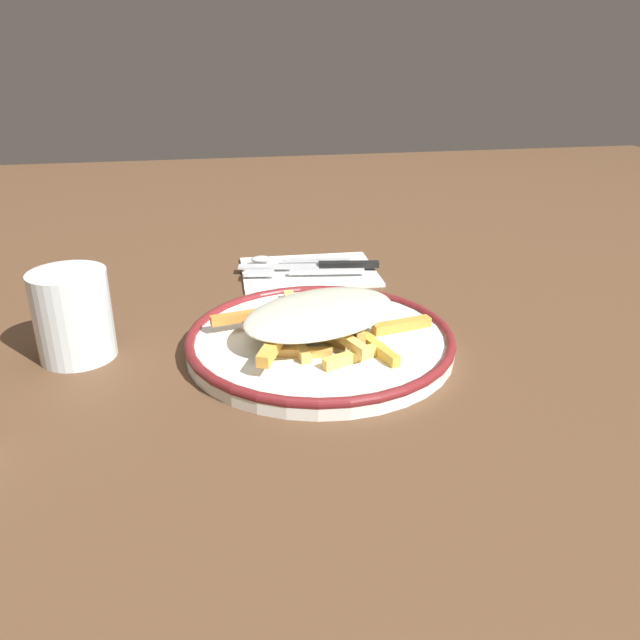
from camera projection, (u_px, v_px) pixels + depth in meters
ground_plane at (320, 349)px, 0.72m from camera, size 2.60×2.60×0.00m
plate at (320, 340)px, 0.72m from camera, size 0.30×0.30×0.02m
fries_heap at (320, 318)px, 0.71m from camera, size 0.22×0.25×0.04m
napkin at (309, 270)px, 0.96m from camera, size 0.16×0.20×0.01m
fork at (304, 272)px, 0.93m from camera, size 0.04×0.18×0.01m
knife at (321, 265)px, 0.95m from camera, size 0.05×0.21×0.01m
spoon at (283, 259)px, 0.98m from camera, size 0.03×0.15×0.01m
water_glass at (73, 315)px, 0.69m from camera, size 0.08×0.08×0.10m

